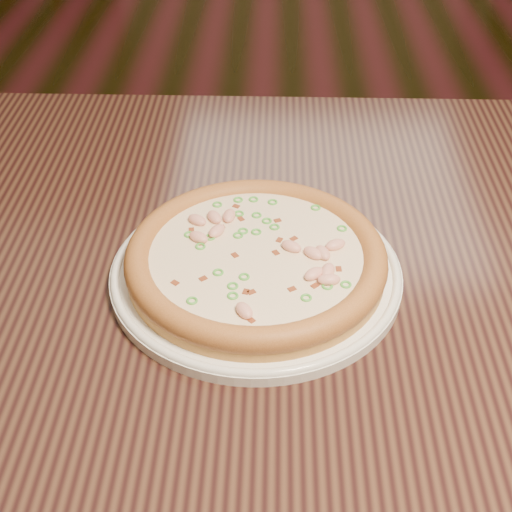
{
  "coord_description": "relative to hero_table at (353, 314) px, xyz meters",
  "views": [
    {
      "loc": [
        -0.31,
        -1.59,
        1.26
      ],
      "look_at": [
        -0.33,
        -0.99,
        0.78
      ],
      "focal_mm": 50.0,
      "sensor_mm": 36.0,
      "label": 1
    }
  ],
  "objects": [
    {
      "name": "pizza",
      "position": [
        -0.12,
        -0.05,
        0.13
      ],
      "size": [
        0.29,
        0.29,
        0.03
      ],
      "color": "#BC8A45",
      "rests_on": "plate"
    },
    {
      "name": "plate",
      "position": [
        -0.12,
        -0.05,
        0.11
      ],
      "size": [
        0.32,
        0.32,
        0.02
      ],
      "color": "white",
      "rests_on": "hero_table"
    },
    {
      "name": "hero_table",
      "position": [
        0.0,
        0.0,
        0.0
      ],
      "size": [
        1.2,
        0.8,
        0.75
      ],
      "color": "black",
      "rests_on": "ground"
    },
    {
      "name": "ground",
      "position": [
        0.21,
        0.94,
        -0.65
      ],
      "size": [
        9.0,
        9.0,
        0.0
      ],
      "primitive_type": "plane",
      "color": "black"
    }
  ]
}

